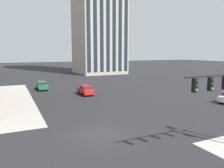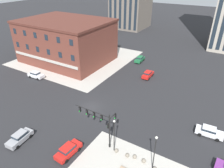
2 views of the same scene
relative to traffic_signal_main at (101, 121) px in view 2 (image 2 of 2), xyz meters
The scene contains 16 objects.
ground_plane 11.22m from the traffic_signal_main, 135.51° to the left, with size 320.00×320.00×0.00m, color #262628.
sidewalk_far_corner 38.86m from the traffic_signal_main, 135.14° to the left, with size 32.00×32.00×0.02m, color #B7B2A8.
traffic_signal_main is the anchor object (origin of this frame).
bollard_sphere_curb_a 5.14m from the traffic_signal_main, 10.55° to the right, with size 0.63×0.63×0.63m, color gray.
bollard_sphere_curb_b 6.44m from the traffic_signal_main, ahead, with size 0.63×0.63×0.63m, color gray.
bollard_sphere_curb_c 7.28m from the traffic_signal_main, ahead, with size 0.63×0.63×0.63m, color gray.
bollard_sphere_curb_d 8.55m from the traffic_signal_main, ahead, with size 0.63×0.63×0.63m, color gray.
street_lamp_corner_near 2.75m from the traffic_signal_main, 10.29° to the right, with size 0.36×0.36×5.97m.
street_lamp_mid_sidewalk 9.05m from the traffic_signal_main, ahead, with size 0.36×0.36×6.04m.
car_main_northbound_near 13.79m from the traffic_signal_main, 149.91° to the right, with size 2.17×4.54×1.68m.
car_main_southbound_near 26.28m from the traffic_signal_main, 95.68° to the left, with size 1.91×4.41×1.68m.
car_main_southbound_far 29.81m from the traffic_signal_main, 159.01° to the left, with size 4.50×2.10×1.68m.
car_cross_eastbound 18.51m from the traffic_signal_main, 35.89° to the left, with size 4.49×2.08×1.68m.
car_cross_westbound 35.90m from the traffic_signal_main, 104.27° to the left, with size 1.98×4.45×1.68m.
car_main_mid 6.55m from the traffic_signal_main, 121.61° to the right, with size 2.08×4.49×1.68m.
storefront_block_near_corner 37.97m from the traffic_signal_main, 139.52° to the left, with size 25.45×19.21×12.30m.
Camera 2 is at (21.69, -27.84, 24.67)m, focal length 33.05 mm.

